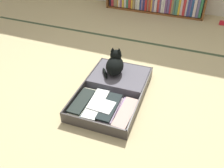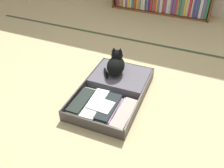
# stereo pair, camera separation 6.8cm
# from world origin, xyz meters

# --- Properties ---
(ground_plane) EXTENTS (10.00, 10.00, 0.00)m
(ground_plane) POSITION_xyz_m (0.00, 0.00, 0.00)
(ground_plane) COLOR tan
(tatami_border) EXTENTS (4.80, 0.05, 0.00)m
(tatami_border) POSITION_xyz_m (0.00, 1.08, 0.00)
(tatami_border) COLOR #3A4B31
(tatami_border) RESTS_ON ground_plane
(open_suitcase) EXTENTS (0.60, 0.93, 0.11)m
(open_suitcase) POSITION_xyz_m (-0.02, -0.04, 0.05)
(open_suitcase) COLOR #3C3837
(open_suitcase) RESTS_ON ground_plane
(black_cat) EXTENTS (0.25, 0.28, 0.26)m
(black_cat) POSITION_xyz_m (-0.08, 0.15, 0.20)
(black_cat) COLOR black
(black_cat) RESTS_ON open_suitcase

